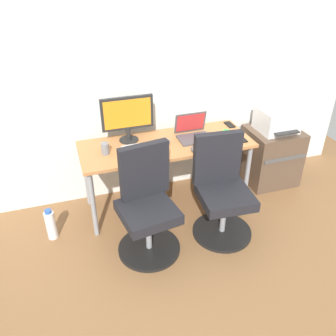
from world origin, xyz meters
name	(u,v)px	position (x,y,z in m)	size (l,w,h in m)	color
ground_plane	(167,203)	(0.00, 0.00, 0.00)	(5.28, 5.28, 0.00)	brown
back_wall	(154,68)	(0.00, 0.38, 1.30)	(4.40, 0.04, 2.60)	silver
desk	(166,149)	(0.00, 0.00, 0.63)	(1.61, 0.60, 0.70)	#B77542
office_chair_left	(147,207)	(-0.34, -0.53, 0.42)	(0.54, 0.54, 0.94)	black
office_chair_right	(222,192)	(0.34, -0.53, 0.42)	(0.54, 0.54, 0.94)	black
side_cabinet	(271,156)	(1.23, 0.07, 0.31)	(0.53, 0.49, 0.62)	brown
printer	(277,120)	(1.23, 0.07, 0.74)	(0.38, 0.40, 0.24)	silver
water_bottle_on_floor	(51,225)	(-1.14, -0.17, 0.15)	(0.09, 0.09, 0.31)	white
desktop_monitor	(127,116)	(-0.32, 0.16, 0.95)	(0.48, 0.18, 0.43)	#262626
open_laptop	(193,132)	(0.28, 0.04, 0.76)	(0.31, 0.27, 0.22)	#4C4C51
keyboard_by_monitor	(141,158)	(-0.30, -0.22, 0.71)	(0.34, 0.12, 0.02)	#515156
keyboard_by_laptop	(141,147)	(-0.25, -0.02, 0.71)	(0.34, 0.12, 0.02)	#B7B7B7
mouse_by_monitor	(194,150)	(0.19, -0.23, 0.72)	(0.06, 0.10, 0.03)	#515156
mouse_by_laptop	(167,141)	(0.01, 0.00, 0.72)	(0.06, 0.10, 0.03)	#515156
coffee_mug	(226,135)	(0.56, -0.11, 0.75)	(0.08, 0.08, 0.09)	green
pen_cup	(105,149)	(-0.57, -0.03, 0.75)	(0.07, 0.07, 0.10)	slate
phone_near_monitor	(241,139)	(0.70, -0.15, 0.71)	(0.07, 0.14, 0.01)	black
phone_near_laptop	(230,125)	(0.74, 0.18, 0.71)	(0.07, 0.14, 0.01)	black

